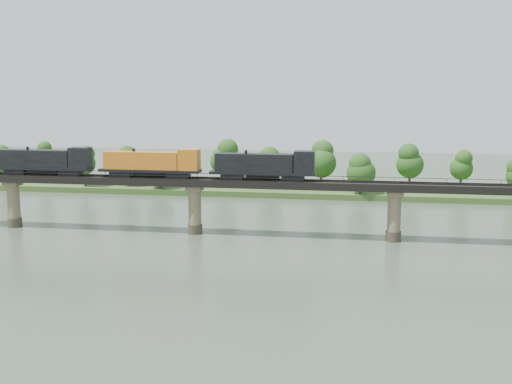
# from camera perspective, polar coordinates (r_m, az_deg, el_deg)

# --- Properties ---
(ground) EXTENTS (400.00, 400.00, 0.00)m
(ground) POSITION_cam_1_polar(r_m,az_deg,el_deg) (105.13, -9.57, -7.34)
(ground) COLOR #354234
(ground) RESTS_ON ground
(far_bank) EXTENTS (300.00, 24.00, 1.60)m
(far_bank) POSITION_cam_1_polar(r_m,az_deg,el_deg) (185.48, -1.16, 0.38)
(far_bank) COLOR #314D1F
(far_bank) RESTS_ON ground
(bridge) EXTENTS (236.00, 30.00, 11.50)m
(bridge) POSITION_cam_1_polar(r_m,az_deg,el_deg) (131.76, -5.46, -1.37)
(bridge) COLOR #473A2D
(bridge) RESTS_ON ground
(bridge_superstructure) EXTENTS (220.00, 4.90, 0.75)m
(bridge_superstructure) POSITION_cam_1_polar(r_m,az_deg,el_deg) (130.71, -5.51, 1.35)
(bridge_superstructure) COLOR black
(bridge_superstructure) RESTS_ON bridge
(far_treeline) EXTENTS (289.06, 17.54, 13.60)m
(far_treeline) POSITION_cam_1_polar(r_m,az_deg,el_deg) (181.69, -3.97, 2.72)
(far_treeline) COLOR #382619
(far_treeline) RESTS_ON far_bank
(freight_train) EXTENTS (85.74, 3.34, 5.90)m
(freight_train) POSITION_cam_1_polar(r_m,az_deg,el_deg) (135.67, -12.48, 2.55)
(freight_train) COLOR black
(freight_train) RESTS_ON bridge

